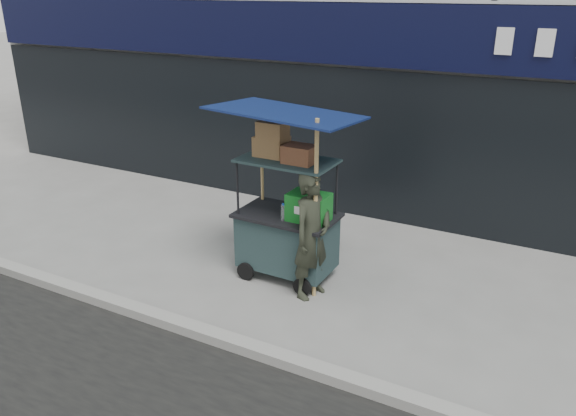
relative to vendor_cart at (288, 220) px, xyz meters
The scene contains 4 objects.
ground 1.69m from the vendor_cart, 97.51° to the right, with size 80.00×80.00×0.00m, color slate.
curb 1.84m from the vendor_cart, 96.62° to the right, with size 80.00×0.18×0.12m, color gray.
vendor_cart is the anchor object (origin of this frame).
vendor_man 0.55m from the vendor_cart, 30.64° to the right, with size 0.58×0.38×1.59m, color #262A1F.
Camera 1 is at (3.29, -4.34, 3.59)m, focal length 35.00 mm.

